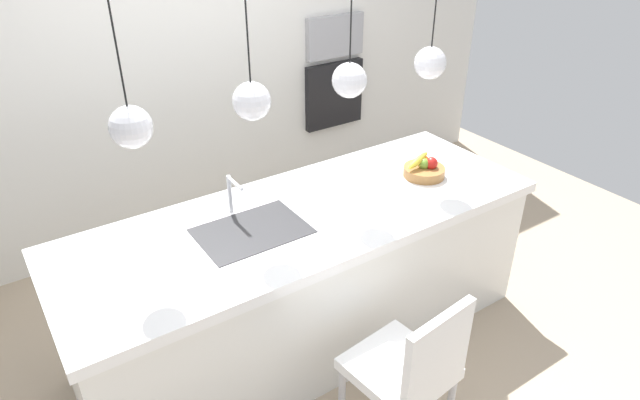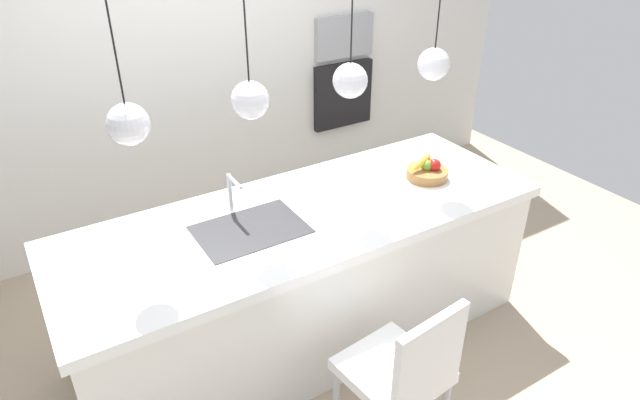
% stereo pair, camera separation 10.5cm
% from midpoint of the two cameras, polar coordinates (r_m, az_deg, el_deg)
% --- Properties ---
extents(floor, '(6.60, 6.60, 0.00)m').
position_cam_midpoint_polar(floor, '(3.60, -0.54, -13.48)').
color(floor, tan).
rests_on(floor, ground).
extents(back_wall, '(6.00, 0.10, 2.60)m').
position_cam_midpoint_polar(back_wall, '(4.29, -12.44, 13.29)').
color(back_wall, silver).
rests_on(back_wall, ground).
extents(kitchen_island, '(2.70, 0.97, 0.88)m').
position_cam_midpoint_polar(kitchen_island, '(3.31, -0.57, -7.85)').
color(kitchen_island, white).
rests_on(kitchen_island, ground).
extents(sink_basin, '(0.56, 0.40, 0.02)m').
position_cam_midpoint_polar(sink_basin, '(2.93, -6.10, -3.09)').
color(sink_basin, '#2D2D30').
rests_on(sink_basin, kitchen_island).
extents(faucet, '(0.02, 0.17, 0.22)m').
position_cam_midpoint_polar(faucet, '(3.03, -8.03, 1.13)').
color(faucet, silver).
rests_on(faucet, kitchen_island).
extents(fruit_bowl, '(0.26, 0.25, 0.16)m').
position_cam_midpoint_polar(fruit_bowl, '(3.48, 11.74, 2.93)').
color(fruit_bowl, '#9E6B38').
rests_on(fruit_bowl, kitchen_island).
extents(microwave, '(0.54, 0.08, 0.34)m').
position_cam_midpoint_polar(microwave, '(4.79, 3.08, 16.35)').
color(microwave, '#9E9EA3').
rests_on(microwave, back_wall).
extents(oven, '(0.56, 0.08, 0.56)m').
position_cam_midpoint_polar(oven, '(4.93, 2.92, 10.68)').
color(oven, black).
rests_on(oven, back_wall).
extents(chair_near, '(0.47, 0.49, 0.92)m').
position_cam_midpoint_polar(chair_near, '(2.70, 9.67, -16.85)').
color(chair_near, white).
rests_on(chair_near, ground).
extents(pendant_light_left, '(0.18, 0.18, 0.78)m').
position_cam_midpoint_polar(pendant_light_left, '(2.47, -17.84, 7.42)').
color(pendant_light_left, silver).
extents(pendant_light_center_left, '(0.18, 0.18, 0.78)m').
position_cam_midpoint_polar(pendant_light_center_left, '(2.64, -6.00, 10.13)').
color(pendant_light_center_left, silver).
extents(pendant_light_center_right, '(0.18, 0.18, 0.78)m').
position_cam_midpoint_polar(pendant_light_center_right, '(2.92, 4.15, 12.10)').
color(pendant_light_center_right, silver).
extents(pendant_light_right, '(0.18, 0.18, 0.78)m').
position_cam_midpoint_polar(pendant_light_right, '(3.26, 12.45, 13.41)').
color(pendant_light_right, silver).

